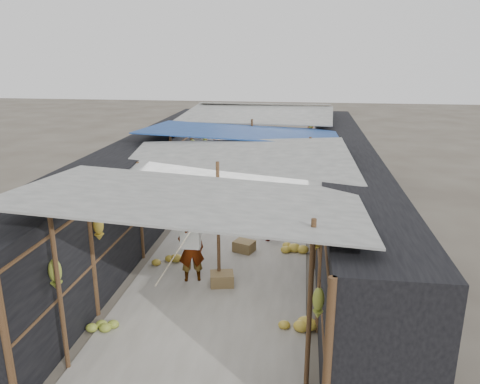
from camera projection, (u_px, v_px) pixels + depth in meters
The scene contains 14 objects.
ground at pixel (183, 378), 6.92m from camera, with size 80.00×80.00×0.00m, color #6B6356.
aisle_slab at pixel (241, 224), 13.08m from camera, with size 3.60×16.00×0.02m, color #9E998E.
stall_left at pixel (146, 181), 13.10m from camera, with size 1.40×15.00×2.30m, color black.
stall_right at pixel (342, 189), 12.40m from camera, with size 1.40×15.00×2.30m, color black.
crate_near at pixel (222, 279), 9.62m from camera, with size 0.47×0.38×0.28m, color olive.
crate_mid at pixel (244, 246), 11.25m from camera, with size 0.46×0.37×0.28m, color olive.
crate_back at pixel (209, 215), 13.40m from camera, with size 0.43×0.36×0.28m, color olive.
black_basin at pixel (280, 228), 12.53m from camera, with size 0.64×0.64×0.19m, color black.
vendor_elderly at pixel (191, 249), 9.65m from camera, with size 0.53×0.35×1.47m, color silver.
shopper_blue at pixel (239, 170), 15.21m from camera, with size 0.90×0.70×1.86m, color #2055A2.
vendor_seated at pixel (267, 224), 11.82m from camera, with size 0.59×0.34×0.91m, color #544E49.
market_canopy at pixel (244, 137), 12.71m from camera, with size 5.62×15.20×2.77m.
hanging_bananas at pixel (238, 164), 12.76m from camera, with size 3.95×14.18×0.75m.
floor_bananas at pixel (218, 239), 11.68m from camera, with size 4.00×10.63×0.32m.
Camera 1 is at (1.62, -5.66, 4.63)m, focal length 35.00 mm.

